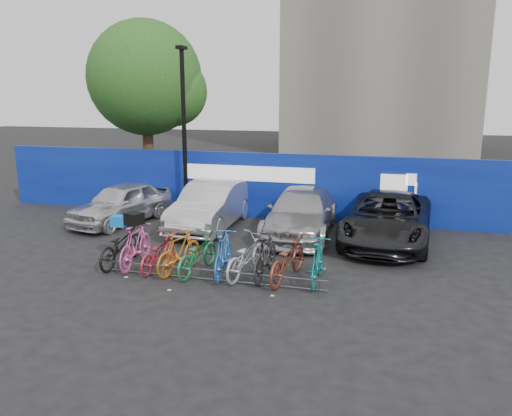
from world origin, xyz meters
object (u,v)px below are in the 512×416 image
(car_0, at_px, (121,203))
(bike_9, at_px, (317,261))
(bike_2, at_px, (158,252))
(bike_6, at_px, (246,256))
(lamppost, at_px, (184,128))
(bike_rack, at_px, (213,275))
(bike_8, at_px, (287,259))
(car_1, at_px, (211,205))
(tree, at_px, (150,81))
(car_2, at_px, (301,213))
(bike_0, at_px, (121,245))
(bike_7, at_px, (265,256))
(bike_3, at_px, (179,252))
(car_3, at_px, (387,218))
(bike_1, at_px, (136,245))
(bike_5, at_px, (223,254))
(bike_4, at_px, (197,254))

(car_0, height_order, bike_9, car_0)
(bike_2, distance_m, bike_6, 2.35)
(lamppost, xyz_separation_m, bike_rack, (3.20, -6.00, -3.11))
(bike_2, xyz_separation_m, bike_8, (3.39, 0.11, 0.08))
(bike_rack, xyz_separation_m, bike_9, (2.46, 0.56, 0.38))
(lamppost, bearing_deg, bike_6, -54.43)
(bike_2, bearing_deg, car_1, -84.64)
(tree, xyz_separation_m, bike_9, (9.24, -10.09, -4.53))
(car_2, relative_size, bike_0, 2.47)
(lamppost, distance_m, bike_7, 7.48)
(tree, relative_size, bike_3, 4.31)
(car_3, bearing_deg, bike_7, -121.19)
(tree, height_order, car_0, tree)
(car_1, bearing_deg, bike_rack, -69.63)
(bike_1, distance_m, bike_5, 2.46)
(bike_1, height_order, bike_3, bike_1)
(car_1, relative_size, bike_1, 2.45)
(car_3, height_order, bike_0, car_3)
(bike_6, bearing_deg, bike_2, 15.15)
(lamppost, bearing_deg, car_3, -11.06)
(lamppost, relative_size, bike_7, 3.27)
(car_0, xyz_separation_m, car_1, (3.30, 0.18, 0.07))
(car_3, relative_size, bike_6, 2.72)
(car_0, distance_m, bike_5, 6.64)
(tree, bearing_deg, bike_4, -58.75)
(bike_5, xyz_separation_m, bike_8, (1.61, 0.11, -0.03))
(bike_6, relative_size, bike_8, 0.97)
(bike_0, relative_size, bike_1, 1.05)
(car_2, distance_m, car_3, 2.72)
(car_2, relative_size, car_3, 0.92)
(bike_rack, bearing_deg, bike_5, 76.79)
(lamppost, distance_m, bike_rack, 7.48)
(bike_1, bearing_deg, bike_5, 174.80)
(bike_1, bearing_deg, bike_rack, 163.64)
(car_2, bearing_deg, bike_6, -100.16)
(bike_2, height_order, bike_7, bike_7)
(tree, bearing_deg, bike_8, -49.89)
(car_3, bearing_deg, bike_5, -129.26)
(bike_8, bearing_deg, car_3, -109.17)
(tree, xyz_separation_m, car_2, (8.11, -5.93, -4.35))
(car_2, bearing_deg, bike_0, -135.91)
(bike_rack, bearing_deg, bike_4, 141.71)
(bike_0, bearing_deg, bike_9, -177.81)
(lamppost, relative_size, bike_2, 3.51)
(car_2, bearing_deg, bike_2, -126.28)
(car_3, bearing_deg, car_0, -175.65)
(bike_0, distance_m, bike_2, 1.14)
(tree, relative_size, bike_2, 4.49)
(car_3, height_order, bike_5, car_3)
(car_1, distance_m, bike_2, 4.33)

